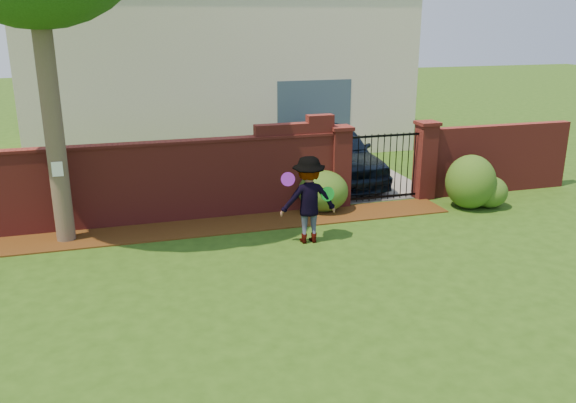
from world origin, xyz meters
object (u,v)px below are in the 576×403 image
object	(u,v)px
man	(309,200)
frisbee_green	(327,194)
car	(335,154)
frisbee_purple	(288,179)

from	to	relation	value
man	frisbee_green	world-z (taller)	man
man	frisbee_green	bearing A→B (deg)	169.59
frisbee_green	car	bearing A→B (deg)	67.08
man	frisbee_green	size ratio (longest dim) A/B	6.06
man	frisbee_purple	world-z (taller)	man
car	frisbee_purple	bearing A→B (deg)	-122.96
frisbee_purple	frisbee_green	xyz separation A→B (m)	(0.78, -0.06, -0.34)
frisbee_green	man	bearing A→B (deg)	165.22
man	frisbee_purple	xyz separation A→B (m)	(-0.43, -0.04, 0.46)
car	man	world-z (taller)	man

